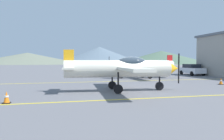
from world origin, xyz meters
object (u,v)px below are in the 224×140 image
at_px(airplane_mid, 142,65).
at_px(car_sedan, 192,69).
at_px(airplane_near, 123,68).
at_px(traffic_cone_front, 221,81).
at_px(traffic_cone_side, 6,97).

xyz_separation_m(airplane_mid, car_sedan, (9.18, 3.54, -0.73)).
bearing_deg(airplane_near, airplane_mid, 61.65).
bearing_deg(airplane_near, traffic_cone_front, 11.58).
relative_size(airplane_near, traffic_cone_front, 15.86).
relative_size(airplane_mid, car_sedan, 2.14).
height_order(airplane_near, traffic_cone_front, airplane_near).
relative_size(airplane_mid, traffic_cone_front, 15.80).
distance_m(airplane_near, traffic_cone_side, 7.42).
height_order(airplane_near, airplane_mid, same).
relative_size(traffic_cone_front, traffic_cone_side, 1.00).
bearing_deg(airplane_near, car_sedan, 43.44).
distance_m(airplane_near, airplane_mid, 11.99).
bearing_deg(traffic_cone_front, airplane_mid, 114.38).
height_order(airplane_mid, car_sedan, airplane_mid).
bearing_deg(traffic_cone_side, airplane_mid, 47.12).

